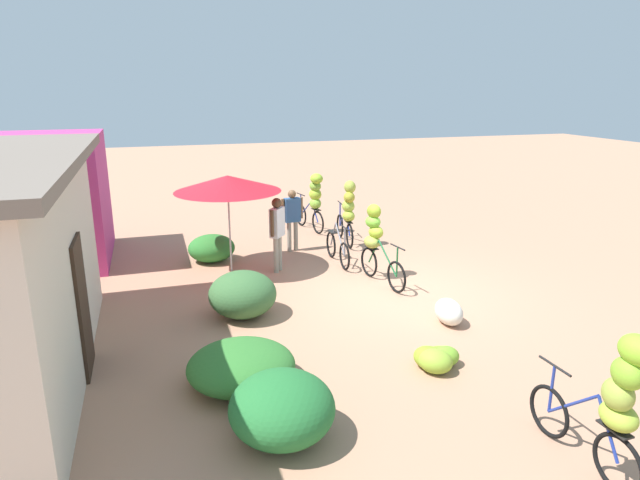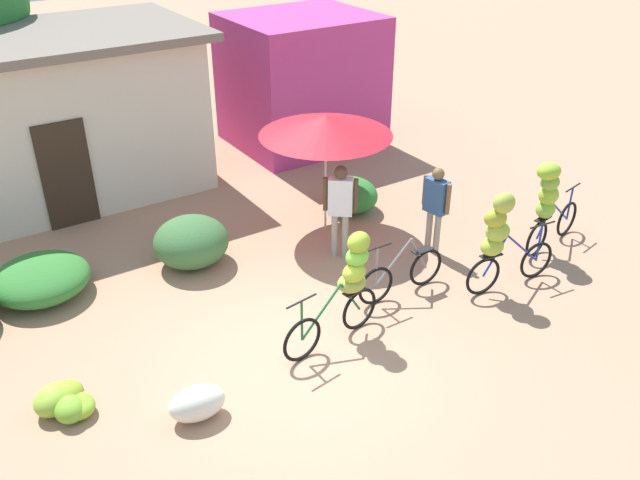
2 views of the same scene
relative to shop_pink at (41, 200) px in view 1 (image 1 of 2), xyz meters
name	(u,v)px [view 1 (image 1 of 2)]	position (x,y,z in m)	size (l,w,h in m)	color
ground_plane	(394,292)	(-4.36, -7.00, -1.49)	(60.00, 60.00, 0.00)	tan
shop_pink	(41,200)	(0.00, 0.00, 0.00)	(3.20, 2.80, 2.97)	#BC377E
hedge_bush_front_left	(282,408)	(-8.30, -3.70, -1.08)	(1.28, 1.26, 0.81)	#246C31
hedge_bush_front_right	(241,366)	(-6.94, -3.45, -1.20)	(1.50, 1.52, 0.56)	#32742E
hedge_bush_mid	(243,294)	(-4.58, -3.88, -1.07)	(1.26, 1.23, 0.83)	#3B6837
hedge_bush_by_door	(212,248)	(-1.19, -3.71, -1.16)	(1.00, 1.10, 0.65)	#2D7E31
market_umbrella	(228,183)	(-2.01, -4.05, 0.51)	(2.33, 2.33, 2.18)	beige
bicycle_leftmost	(615,396)	(-10.01, -6.80, -0.49)	(1.62, 0.44, 1.73)	black
bicycle_near_pile	(376,239)	(-3.53, -6.92, -0.57)	(1.72, 0.44, 1.63)	black
bicycle_center_loaded	(338,249)	(-2.23, -6.52, -1.13)	(1.63, 0.14, 1.00)	black
bicycle_by_shop	(348,209)	(-0.93, -7.25, -0.51)	(1.72, 0.37, 1.73)	black
bicycle_rightmost	(314,197)	(0.66, -6.82, -0.47)	(1.68, 0.48, 1.71)	black
banana_pile_on_ground	(436,358)	(-7.35, -6.29, -1.33)	(0.83, 0.83, 0.35)	#87A429
produce_sack	(449,312)	(-6.01, -7.27, -1.27)	(0.70, 0.44, 0.44)	silver
person_vendor	(277,227)	(-2.38, -5.05, -0.45)	(0.47, 0.41, 1.69)	gray
person_bystander	(292,214)	(-0.92, -5.77, -0.53)	(0.26, 0.57, 1.57)	gray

